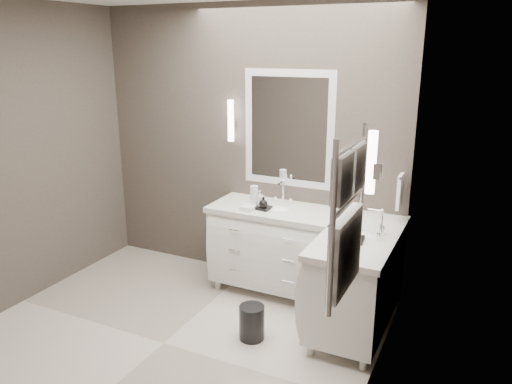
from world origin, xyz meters
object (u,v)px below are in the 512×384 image
at_px(vanity_right, 358,275).
at_px(towel_ladder, 347,225).
at_px(waste_bin, 252,322).
at_px(vanity_back, 276,244).

bearing_deg(vanity_right, towel_ladder, -80.16).
bearing_deg(waste_bin, vanity_back, 100.62).
height_order(vanity_back, towel_ladder, towel_ladder).
bearing_deg(waste_bin, vanity_right, 36.33).
relative_size(vanity_right, waste_bin, 4.29).
height_order(towel_ladder, waste_bin, towel_ladder).
height_order(vanity_back, vanity_right, same).
bearing_deg(towel_ladder, vanity_right, 99.84).
relative_size(vanity_right, towel_ladder, 1.38).
relative_size(vanity_back, waste_bin, 4.29).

